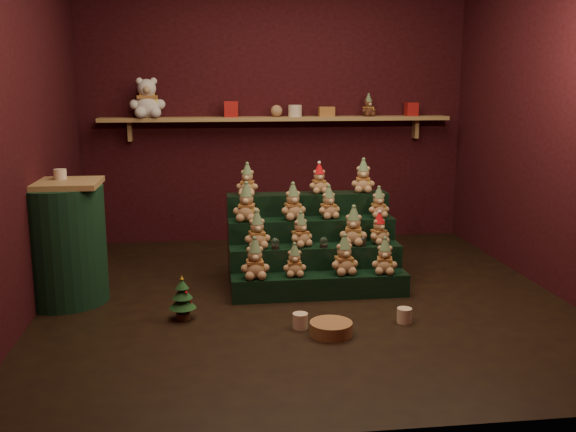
{
  "coord_description": "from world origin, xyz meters",
  "views": [
    {
      "loc": [
        -0.74,
        -4.76,
        1.65
      ],
      "look_at": [
        -0.1,
        0.25,
        0.61
      ],
      "focal_mm": 40.0,
      "sensor_mm": 36.0,
      "label": 1
    }
  ],
  "objects": [
    {
      "name": "snow_globe_b",
      "position": [
        0.18,
        0.17,
        0.4
      ],
      "size": [
        0.06,
        0.06,
        0.09
      ],
      "color": "black",
      "rests_on": "riser_tier_midfront"
    },
    {
      "name": "teddy_12",
      "position": [
        -0.39,
        0.67,
        0.85
      ],
      "size": [
        0.22,
        0.21,
        0.26
      ],
      "primitive_type": null,
      "rotation": [
        0.0,
        0.0,
        -0.23
      ],
      "color": "#A77F5C",
      "rests_on": "riser_tier_back"
    },
    {
      "name": "white_bear",
      "position": [
        -1.31,
        1.84,
        1.57
      ],
      "size": [
        0.38,
        0.35,
        0.49
      ],
      "primitive_type": null,
      "rotation": [
        0.0,
        0.0,
        0.1
      ],
      "color": "silver",
      "rests_on": "back_shelf"
    },
    {
      "name": "riser_tier_midback",
      "position": [
        0.13,
        0.45,
        0.27
      ],
      "size": [
        1.4,
        0.22,
        0.54
      ],
      "primitive_type": "cube",
      "color": "black",
      "rests_on": "ground"
    },
    {
      "name": "teddy_9",
      "position": [
        -0.03,
        0.45,
        0.69
      ],
      "size": [
        0.25,
        0.23,
        0.3
      ],
      "primitive_type": null,
      "rotation": [
        0.0,
        0.0,
        0.2
      ],
      "color": "#A77F5C",
      "rests_on": "riser_tier_midback"
    },
    {
      "name": "mug_left",
      "position": [
        -0.12,
        -0.63,
        0.05
      ],
      "size": [
        0.11,
        0.11,
        0.11
      ],
      "primitive_type": "cylinder",
      "color": "beige",
      "rests_on": "ground"
    },
    {
      "name": "left_wall",
      "position": [
        -2.05,
        0.0,
        1.4
      ],
      "size": [
        0.1,
        4.0,
        2.8
      ],
      "primitive_type": "cube",
      "color": "black",
      "rests_on": "ground"
    },
    {
      "name": "back_wall",
      "position": [
        0.0,
        2.05,
        1.4
      ],
      "size": [
        4.0,
        0.1,
        2.8
      ],
      "primitive_type": "cube",
      "color": "black",
      "rests_on": "ground"
    },
    {
      "name": "back_shelf",
      "position": [
        0.0,
        1.87,
        1.29
      ],
      "size": [
        3.6,
        0.26,
        0.24
      ],
      "color": "#A17C50",
      "rests_on": "ground"
    },
    {
      "name": "mini_christmas_tree",
      "position": [
        -0.93,
        -0.36,
        0.16
      ],
      "size": [
        0.19,
        0.19,
        0.33
      ],
      "rotation": [
        0.0,
        0.0,
        0.14
      ],
      "color": "#432818",
      "rests_on": "ground"
    },
    {
      "name": "gift_tin_cream",
      "position": [
        0.18,
        1.85,
        1.38
      ],
      "size": [
        0.14,
        0.14,
        0.12
      ],
      "primitive_type": "cylinder",
      "color": "beige",
      "rests_on": "back_shelf"
    },
    {
      "name": "scarf_gift_box",
      "position": [
        0.51,
        1.85,
        1.37
      ],
      "size": [
        0.16,
        0.1,
        0.1
      ],
      "primitive_type": "cube",
      "color": "#CB4F1C",
      "rests_on": "back_shelf"
    },
    {
      "name": "teddy_1",
      "position": [
        -0.08,
        0.01,
        0.31
      ],
      "size": [
        0.18,
        0.17,
        0.25
      ],
      "primitive_type": null,
      "rotation": [
        0.0,
        0.0,
        -0.02
      ],
      "color": "#A77F5C",
      "rests_on": "riser_tier_front"
    },
    {
      "name": "ground",
      "position": [
        0.0,
        0.0,
        0.0
      ],
      "size": [
        4.0,
        4.0,
        0.0
      ],
      "primitive_type": "plane",
      "color": "black",
      "rests_on": "ground"
    },
    {
      "name": "shelf_plush_ball",
      "position": [
        -0.01,
        1.85,
        1.38
      ],
      "size": [
        0.12,
        0.12,
        0.12
      ],
      "primitive_type": "sphere",
      "color": "#A77F5C",
      "rests_on": "back_shelf"
    },
    {
      "name": "teddy_3",
      "position": [
        0.64,
        -0.01,
        0.32
      ],
      "size": [
        0.24,
        0.22,
        0.28
      ],
      "primitive_type": null,
      "rotation": [
        0.0,
        0.0,
        -0.24
      ],
      "color": "#A77F5C",
      "rests_on": "riser_tier_front"
    },
    {
      "name": "teddy_0",
      "position": [
        -0.39,
        -0.01,
        0.34
      ],
      "size": [
        0.23,
        0.2,
        0.31
      ],
      "primitive_type": null,
      "rotation": [
        0.0,
        0.0,
        0.02
      ],
      "color": "#A77F5C",
      "rests_on": "riser_tier_front"
    },
    {
      "name": "teddy_6",
      "position": [
        0.44,
        0.23,
        0.52
      ],
      "size": [
        0.27,
        0.25,
        0.31
      ],
      "primitive_type": null,
      "rotation": [
        0.0,
        0.0,
        -0.27
      ],
      "color": "#A77F5C",
      "rests_on": "riser_tier_midfront"
    },
    {
      "name": "teddy_11",
      "position": [
        0.7,
        0.44,
        0.67
      ],
      "size": [
        0.19,
        0.18,
        0.25
      ],
      "primitive_type": null,
      "rotation": [
        0.0,
        0.0,
        0.07
      ],
      "color": "#A77F5C",
      "rests_on": "riser_tier_midback"
    },
    {
      "name": "table_ornament",
      "position": [
        -1.85,
        0.26,
        0.98
      ],
      "size": [
        0.1,
        0.1,
        0.08
      ],
      "primitive_type": "cylinder",
      "color": "beige",
      "rests_on": "side_table"
    },
    {
      "name": "side_table",
      "position": [
        -1.85,
        0.16,
        0.47
      ],
      "size": [
        0.65,
        0.65,
        0.94
      ],
      "rotation": [
        0.0,
        0.0,
        0.0
      ],
      "color": "#A17C50",
      "rests_on": "ground"
    },
    {
      "name": "front_wall",
      "position": [
        0.0,
        -2.05,
        1.4
      ],
      "size": [
        4.0,
        0.1,
        2.8
      ],
      "primitive_type": "cube",
      "color": "black",
      "rests_on": "ground"
    },
    {
      "name": "riser_tier_midfront",
      "position": [
        0.13,
        0.23,
        0.18
      ],
      "size": [
        1.4,
        0.22,
        0.36
      ],
      "primitive_type": "cube",
      "color": "black",
      "rests_on": "ground"
    },
    {
      "name": "riser_tier_front",
      "position": [
        0.13,
        0.01,
        0.09
      ],
      "size": [
        1.4,
        0.22,
        0.18
      ],
      "primitive_type": "cube",
      "color": "black",
      "rests_on": "ground"
    },
    {
      "name": "teddy_13",
      "position": [
        0.23,
        0.67,
        0.85
      ],
      "size": [
        0.2,
        0.18,
        0.25
      ],
      "primitive_type": null,
      "rotation": [
        0.0,
        0.0,
        0.1
      ],
      "color": "#A77F5C",
      "rests_on": "riser_tier_back"
    },
    {
      "name": "brown_bear",
      "position": [
        0.95,
        1.84,
        1.43
      ],
      "size": [
        0.19,
        0.18,
        0.22
      ],
      "primitive_type": null,
      "rotation": [
        0.0,
        0.0,
        0.27
      ],
      "color": "#522B1B",
      "rests_on": "back_shelf"
    },
    {
      "name": "teddy_8",
      "position": [
        -0.42,
        0.43,
        0.7
      ],
      "size": [
        0.26,
        0.24,
        0.31
      ],
      "primitive_type": null,
      "rotation": [
        0.0,
        0.0,
        -0.2
      ],
      "color": "#A77F5C",
      "rests_on": "riser_tier_midback"
    },
    {
      "name": "wicker_basket",
      "position": [
        0.06,
        -0.78,
        0.04
      ],
      "size": [
        0.38,
        0.38,
        0.09
      ],
      "primitive_type": "cylinder",
      "rotation": [
        0.0,
        0.0,
        -0.4
      ],
      "color": "olive",
      "rests_on": "ground"
    },
    {
      "name": "snow_globe_a",
      "position": [
        -0.21,
        0.17,
        0.41
      ],
      "size": [
        0.07,
        0.07,
        0.09
      ],
      "color": "black",
      "rests_on": "riser_tier_midfront"
    },
    {
      "name": "gift_tin_red_b",
      "position": [
        1.42,
        1.85,
        1.39
      ],
      "size": [
        0.12,
        0.12,
        0.14
      ],
      "primitive_type": "cube",
      "color": "#B11D1B",
      "rests_on": "back_shelf"
    },
    {
      "name": "snow_globe_c",
      "position": [
        0.51,
        0.17,
        0.4
      ],
      "size": [
        0.06,
        0.06,
        0.08
      ],
      "color": "black",
      "rests_on": "riser_tier_midfront"
    },
    {
      "name": "gift_tin_red_a",
      "position": [
        -0.48,
        1.85,
        1.4
      ],
      "size": [
        0.14,
        0.14,
        0.16
      ],
      "primitive_type": "cube",
      "color": "#B11D1B",
      "rests_on": "back_shelf"
    },
    {
      "name": "right_wall",
      "position": [
        2.05,
        0.0,
        1.4
      ],
      "size": [
        0.1,
        4.0,
        2.8
      ],
      "primitive_type": "cube",
      "color": "black",
      "rests_on": "ground"
    },
    {
      "name": "teddy_4",
      "position": [
        -0.35,
        0.23,
        0.51
      ],
      "size": [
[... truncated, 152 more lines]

